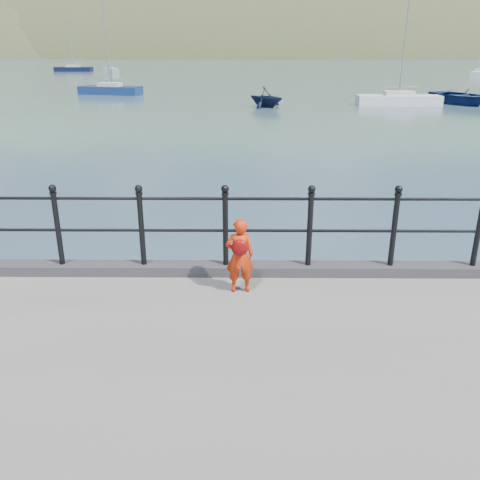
{
  "coord_description": "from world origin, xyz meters",
  "views": [
    {
      "loc": [
        0.87,
        -6.95,
        4.16
      ],
      "look_at": [
        0.81,
        -0.2,
        1.55
      ],
      "focal_mm": 38.0,
      "sensor_mm": 36.0,
      "label": 1
    }
  ],
  "objects_px": {
    "launch_white": "(112,75)",
    "sailboat_left": "(74,69)",
    "sailboat_port": "(110,91)",
    "sailboat_far": "(480,74)",
    "railing": "(183,221)",
    "child": "(240,255)",
    "launch_blue": "(460,96)",
    "launch_navy": "(266,97)",
    "sailboat_near": "(398,100)"
  },
  "relations": [
    {
      "from": "child",
      "to": "launch_white",
      "type": "xyz_separation_m",
      "value": [
        -14.55,
        52.27,
        -0.58
      ]
    },
    {
      "from": "sailboat_left",
      "to": "sailboat_far",
      "type": "xyz_separation_m",
      "value": [
        60.34,
        -12.76,
        0.0
      ]
    },
    {
      "from": "launch_navy",
      "to": "sailboat_near",
      "type": "height_order",
      "value": "sailboat_near"
    },
    {
      "from": "launch_blue",
      "to": "sailboat_near",
      "type": "xyz_separation_m",
      "value": [
        -4.77,
        -0.94,
        -0.22
      ]
    },
    {
      "from": "launch_navy",
      "to": "sailboat_far",
      "type": "height_order",
      "value": "sailboat_far"
    },
    {
      "from": "launch_blue",
      "to": "sailboat_left",
      "type": "bearing_deg",
      "value": 113.3
    },
    {
      "from": "child",
      "to": "launch_navy",
      "type": "distance_m",
      "value": 30.59
    },
    {
      "from": "child",
      "to": "sailboat_near",
      "type": "height_order",
      "value": "sailboat_near"
    },
    {
      "from": "launch_blue",
      "to": "launch_white",
      "type": "bearing_deg",
      "value": 128.22
    },
    {
      "from": "child",
      "to": "sailboat_port",
      "type": "distance_m",
      "value": 41.88
    },
    {
      "from": "railing",
      "to": "launch_blue",
      "type": "xyz_separation_m",
      "value": [
        16.84,
        32.32,
        -1.26
      ]
    },
    {
      "from": "sailboat_left",
      "to": "sailboat_near",
      "type": "distance_m",
      "value": 62.13
    },
    {
      "from": "child",
      "to": "launch_blue",
      "type": "distance_m",
      "value": 36.6
    },
    {
      "from": "railing",
      "to": "sailboat_far",
      "type": "bearing_deg",
      "value": 63.5
    },
    {
      "from": "sailboat_left",
      "to": "sailboat_far",
      "type": "distance_m",
      "value": 61.67
    },
    {
      "from": "launch_navy",
      "to": "sailboat_near",
      "type": "xyz_separation_m",
      "value": [
        9.7,
        1.4,
        -0.37
      ]
    },
    {
      "from": "railing",
      "to": "launch_white",
      "type": "xyz_separation_m",
      "value": [
        -13.74,
        51.7,
        -0.88
      ]
    },
    {
      "from": "sailboat_left",
      "to": "launch_white",
      "type": "bearing_deg",
      "value": -61.87
    },
    {
      "from": "railing",
      "to": "sailboat_near",
      "type": "xyz_separation_m",
      "value": [
        12.07,
        31.38,
        -1.48
      ]
    },
    {
      "from": "child",
      "to": "launch_white",
      "type": "bearing_deg",
      "value": -79.92
    },
    {
      "from": "sailboat_left",
      "to": "sailboat_port",
      "type": "relative_size",
      "value": 1.06
    },
    {
      "from": "launch_navy",
      "to": "sailboat_left",
      "type": "xyz_separation_m",
      "value": [
        -29.31,
        49.77,
        -0.37
      ]
    },
    {
      "from": "railing",
      "to": "child",
      "type": "distance_m",
      "value": 1.03
    },
    {
      "from": "launch_white",
      "to": "sailboat_far",
      "type": "bearing_deg",
      "value": 3.68
    },
    {
      "from": "launch_navy",
      "to": "sailboat_left",
      "type": "height_order",
      "value": "sailboat_left"
    },
    {
      "from": "railing",
      "to": "launch_navy",
      "type": "bearing_deg",
      "value": 85.48
    },
    {
      "from": "launch_blue",
      "to": "sailboat_left",
      "type": "relative_size",
      "value": 0.64
    },
    {
      "from": "launch_navy",
      "to": "sailboat_far",
      "type": "xyz_separation_m",
      "value": [
        31.03,
        37.01,
        -0.37
      ]
    },
    {
      "from": "launch_navy",
      "to": "child",
      "type": "bearing_deg",
      "value": -145.04
    },
    {
      "from": "child",
      "to": "launch_white",
      "type": "distance_m",
      "value": 54.26
    },
    {
      "from": "launch_white",
      "to": "launch_navy",
      "type": "bearing_deg",
      "value": -67.74
    },
    {
      "from": "child",
      "to": "sailboat_near",
      "type": "relative_size",
      "value": 0.13
    },
    {
      "from": "sailboat_near",
      "to": "launch_white",
      "type": "bearing_deg",
      "value": 143.29
    },
    {
      "from": "launch_navy",
      "to": "sailboat_far",
      "type": "relative_size",
      "value": 0.29
    },
    {
      "from": "launch_white",
      "to": "launch_blue",
      "type": "bearing_deg",
      "value": -46.65
    },
    {
      "from": "sailboat_left",
      "to": "launch_navy",
      "type": "bearing_deg",
      "value": -56.58
    },
    {
      "from": "launch_white",
      "to": "sailboat_far",
      "type": "relative_size",
      "value": 0.53
    },
    {
      "from": "launch_white",
      "to": "launch_navy",
      "type": "distance_m",
      "value": 27.05
    },
    {
      "from": "sailboat_port",
      "to": "sailboat_far",
      "type": "xyz_separation_m",
      "value": [
        44.38,
        27.38,
        0.0
      ]
    },
    {
      "from": "child",
      "to": "sailboat_far",
      "type": "height_order",
      "value": "sailboat_far"
    },
    {
      "from": "sailboat_left",
      "to": "sailboat_port",
      "type": "bearing_deg",
      "value": -65.4
    },
    {
      "from": "railing",
      "to": "child",
      "type": "xyz_separation_m",
      "value": [
        0.81,
        -0.57,
        -0.29
      ]
    },
    {
      "from": "sailboat_far",
      "to": "railing",
      "type": "bearing_deg",
      "value": -175.33
    },
    {
      "from": "launch_white",
      "to": "sailboat_left",
      "type": "xyz_separation_m",
      "value": [
        -13.2,
        28.04,
        -0.61
      ]
    },
    {
      "from": "launch_white",
      "to": "sailboat_far",
      "type": "distance_m",
      "value": 49.55
    },
    {
      "from": "launch_white",
      "to": "sailboat_port",
      "type": "height_order",
      "value": "sailboat_port"
    },
    {
      "from": "railing",
      "to": "sailboat_near",
      "type": "bearing_deg",
      "value": 68.96
    },
    {
      "from": "railing",
      "to": "sailboat_near",
      "type": "relative_size",
      "value": 2.21
    },
    {
      "from": "launch_white",
      "to": "sailboat_left",
      "type": "bearing_deg",
      "value": 100.92
    },
    {
      "from": "launch_white",
      "to": "sailboat_left",
      "type": "height_order",
      "value": "sailboat_left"
    }
  ]
}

